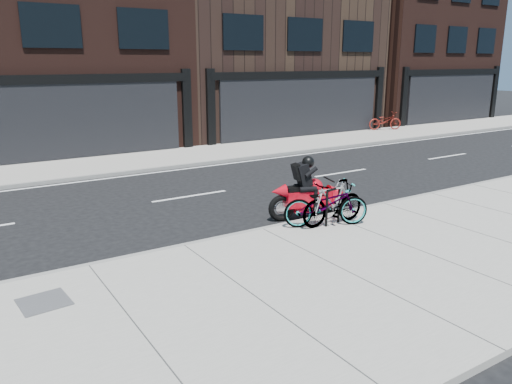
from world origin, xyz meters
TOP-DOWN VIEW (x-y plane):
  - ground at (0.00, 0.00)m, footprint 120.00×120.00m
  - sidewalk_near at (0.00, -5.00)m, footprint 60.00×6.00m
  - sidewalk_far at (0.00, 7.75)m, footprint 60.00×3.50m
  - building_mideast at (10.00, 14.50)m, footprint 12.00×10.00m
  - building_east at (22.00, 14.50)m, footprint 10.00×10.00m
  - bike_rack at (1.59, -2.60)m, footprint 0.53×0.16m
  - bicycle_front at (1.38, -2.60)m, footprint 2.16×1.44m
  - bicycle_rear at (1.59, -2.60)m, footprint 1.80×0.52m
  - motorcycle at (1.75, -1.63)m, footprint 2.16×0.94m
  - bicycle_far at (15.36, 8.79)m, footprint 2.04×1.31m
  - utility_grate at (-5.02, -3.15)m, footprint 0.81×0.81m

SIDE VIEW (x-z plane):
  - ground at x=0.00m, z-range 0.00..0.00m
  - sidewalk_near at x=0.00m, z-range 0.00..0.13m
  - sidewalk_far at x=0.00m, z-range 0.00..0.13m
  - utility_grate at x=-5.02m, z-range 0.13..0.15m
  - bicycle_far at x=15.36m, z-range 0.13..1.14m
  - bike_rack at x=1.59m, z-range 0.21..1.10m
  - motorcycle at x=1.75m, z-range -0.15..1.49m
  - bicycle_front at x=1.38m, z-range 0.13..1.20m
  - bicycle_rear at x=1.59m, z-range 0.13..1.21m
  - building_mideast at x=10.00m, z-range 0.00..12.50m
  - building_east at x=22.00m, z-range 0.00..13.00m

